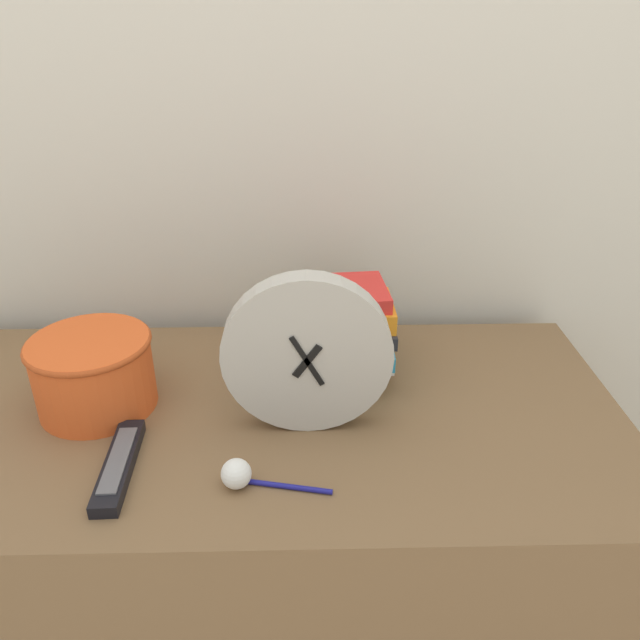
{
  "coord_description": "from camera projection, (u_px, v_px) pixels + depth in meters",
  "views": [
    {
      "loc": [
        0.12,
        -0.57,
        1.36
      ],
      "look_at": [
        0.14,
        0.35,
        0.88
      ],
      "focal_mm": 35.0,
      "sensor_mm": 36.0,
      "label": 1
    }
  ],
  "objects": [
    {
      "name": "wall_back",
      "position": [
        243.0,
        92.0,
        1.18
      ],
      "size": [
        6.0,
        0.04,
        2.4
      ],
      "color": "silver",
      "rests_on": "ground_plane"
    },
    {
      "name": "desk",
      "position": [
        251.0,
        561.0,
        1.24
      ],
      "size": [
        1.32,
        0.61,
        0.73
      ],
      "color": "brown",
      "rests_on": "ground_plane"
    },
    {
      "name": "desk_clock",
      "position": [
        307.0,
        355.0,
        0.97
      ],
      "size": [
        0.27,
        0.04,
        0.27
      ],
      "color": "#B7B2A8",
      "rests_on": "desk"
    },
    {
      "name": "book_stack",
      "position": [
        333.0,
        332.0,
        1.16
      ],
      "size": [
        0.23,
        0.2,
        0.17
      ],
      "color": "yellow",
      "rests_on": "desk"
    },
    {
      "name": "basket",
      "position": [
        93.0,
        371.0,
        1.05
      ],
      "size": [
        0.21,
        0.21,
        0.13
      ],
      "color": "#E05623",
      "rests_on": "desk"
    },
    {
      "name": "tv_remote",
      "position": [
        119.0,
        465.0,
        0.93
      ],
      "size": [
        0.05,
        0.2,
        0.02
      ],
      "color": "black",
      "rests_on": "desk"
    },
    {
      "name": "crumpled_paper_ball",
      "position": [
        236.0,
        474.0,
        0.9
      ],
      "size": [
        0.04,
        0.04,
        0.04
      ],
      "color": "white",
      "rests_on": "desk"
    },
    {
      "name": "pen",
      "position": [
        282.0,
        486.0,
        0.9
      ],
      "size": [
        0.15,
        0.04,
        0.01
      ],
      "color": "navy",
      "rests_on": "desk"
    }
  ]
}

